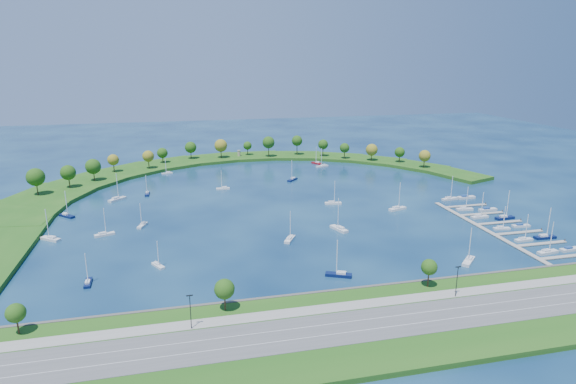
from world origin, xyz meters
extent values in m
plane|color=#071C3F|center=(0.00, 0.00, 0.00)|extent=(700.00, 700.00, 0.00)
cube|color=#1D5115|center=(0.00, -124.00, 0.80)|extent=(420.00, 42.00, 1.60)
cube|color=#474442|center=(0.00, -102.50, 0.90)|extent=(420.00, 1.20, 1.80)
cube|color=#515154|center=(0.00, -124.00, 1.66)|extent=(420.00, 16.00, 0.12)
cube|color=gray|center=(0.00, -113.00, 1.66)|extent=(420.00, 5.00, 0.12)
cube|color=silver|center=(0.00, -126.50, 1.73)|extent=(420.00, 0.15, 0.02)
cube|color=silver|center=(0.00, -121.50, 1.73)|extent=(420.00, 0.15, 0.02)
cylinder|color=#382314|center=(-95.00, -107.00, 4.05)|extent=(0.56, 0.56, 4.90)
sphere|color=#224D13|center=(-95.00, -107.00, 7.54)|extent=(5.20, 5.20, 5.20)
cylinder|color=#382314|center=(-40.00, -107.00, 4.22)|extent=(0.56, 0.56, 5.25)
sphere|color=#224D13|center=(-40.00, -107.00, 8.05)|extent=(6.00, 6.00, 6.00)
cylinder|color=#382314|center=(25.00, -107.00, 4.40)|extent=(0.56, 0.56, 5.60)
sphere|color=#224D13|center=(25.00, -107.00, 8.24)|extent=(5.20, 5.20, 5.20)
cylinder|color=black|center=(-50.00, -115.00, 6.60)|extent=(0.24, 0.24, 10.00)
cylinder|color=black|center=(30.00, -115.00, 6.60)|extent=(0.24, 0.24, 10.00)
cube|color=#1D5115|center=(-126.75, 7.81, 1.00)|extent=(43.73, 48.72, 2.00)
cube|color=#1D5115|center=(-118.83, 37.57, 1.00)|extent=(50.23, 54.30, 2.00)
cube|color=#1D5115|center=(-104.03, 64.58, 1.00)|extent=(54.07, 56.09, 2.00)
cube|color=#1D5115|center=(-83.21, 87.27, 1.00)|extent=(55.20, 54.07, 2.00)
cube|color=#1D5115|center=(-57.57, 104.32, 1.00)|extent=(53.65, 48.47, 2.00)
cube|color=#1D5115|center=(-28.60, 114.76, 1.00)|extent=(49.62, 39.75, 2.00)
cube|color=#1D5115|center=(2.03, 117.98, 1.00)|extent=(44.32, 29.96, 2.00)
cube|color=#1D5115|center=(32.54, 113.79, 1.00)|extent=(49.49, 38.05, 2.00)
cube|color=#1D5115|center=(61.17, 102.44, 1.00)|extent=(51.13, 44.12, 2.00)
cube|color=#1D5115|center=(86.25, 84.58, 1.00)|extent=(49.19, 47.96, 2.00)
cube|color=#1D5115|center=(106.34, 61.24, 1.00)|extent=(43.90, 49.49, 2.00)
cube|color=#1D5115|center=(120.28, 33.78, 1.00)|extent=(35.67, 48.74, 2.00)
cylinder|color=#382314|center=(-124.68, 37.13, 5.90)|extent=(0.56, 0.56, 7.79)
sphere|color=#224D13|center=(-124.68, 37.13, 11.69)|extent=(9.51, 9.51, 9.51)
cylinder|color=#382314|center=(-111.04, 49.16, 5.48)|extent=(0.56, 0.56, 6.95)
sphere|color=#224D13|center=(-111.04, 49.16, 10.64)|extent=(8.43, 8.43, 8.43)
cylinder|color=#382314|center=(-99.86, 62.86, 5.39)|extent=(0.56, 0.56, 6.78)
sphere|color=#224D13|center=(-99.86, 62.86, 10.58)|extent=(9.01, 9.01, 9.01)
cylinder|color=#382314|center=(-90.90, 83.91, 5.21)|extent=(0.56, 0.56, 6.41)
sphere|color=#6A6A17|center=(-90.90, 83.91, 9.84)|extent=(7.15, 7.15, 7.15)
cylinder|color=#382314|center=(-69.60, 89.15, 5.35)|extent=(0.56, 0.56, 6.69)
sphere|color=#6A6A17|center=(-69.60, 89.15, 10.20)|extent=(7.53, 7.53, 7.53)
cylinder|color=#382314|center=(-60.97, 105.51, 4.70)|extent=(0.56, 0.56, 5.39)
sphere|color=#224D13|center=(-60.97, 105.51, 8.84)|extent=(7.23, 7.23, 7.23)
cylinder|color=#382314|center=(-41.30, 114.97, 5.32)|extent=(0.56, 0.56, 6.64)
sphere|color=#224D13|center=(-41.30, 114.97, 10.29)|extent=(8.25, 8.25, 8.25)
cylinder|color=#382314|center=(-19.80, 113.09, 5.61)|extent=(0.56, 0.56, 7.21)
sphere|color=#6A6A17|center=(-19.80, 113.09, 11.06)|extent=(9.26, 9.26, 9.26)
cylinder|color=#382314|center=(0.58, 119.26, 4.92)|extent=(0.56, 0.56, 5.83)
sphere|color=#224D13|center=(0.58, 119.26, 9.09)|extent=(6.27, 6.27, 6.27)
cylinder|color=#382314|center=(14.64, 109.05, 6.46)|extent=(0.56, 0.56, 8.92)
sphere|color=#224D13|center=(14.64, 109.05, 12.69)|extent=(8.86, 8.86, 8.86)
cylinder|color=#382314|center=(36.78, 111.49, 6.56)|extent=(0.56, 0.56, 9.11)
sphere|color=#224D13|center=(36.78, 111.49, 12.69)|extent=(7.91, 7.91, 7.91)
cylinder|color=#382314|center=(54.22, 102.08, 5.67)|extent=(0.56, 0.56, 7.34)
sphere|color=#224D13|center=(54.22, 102.08, 10.82)|extent=(7.37, 7.37, 7.37)
cylinder|color=#382314|center=(66.74, 90.08, 5.23)|extent=(0.56, 0.56, 6.46)
sphere|color=#224D13|center=(66.74, 90.08, 9.85)|extent=(6.97, 6.97, 6.97)
cylinder|color=#382314|center=(83.19, 79.45, 5.02)|extent=(0.56, 0.56, 6.04)
sphere|color=#6A6A17|center=(83.19, 79.45, 9.72)|extent=(8.40, 8.40, 8.40)
cylinder|color=#382314|center=(99.92, 69.55, 4.86)|extent=(0.56, 0.56, 5.72)
sphere|color=#224D13|center=(99.92, 69.55, 9.13)|extent=(7.04, 7.04, 7.04)
cylinder|color=#382314|center=(108.38, 50.12, 5.18)|extent=(0.56, 0.56, 6.36)
sphere|color=#6A6A17|center=(108.38, 50.12, 9.91)|extent=(7.73, 7.73, 7.73)
cylinder|color=gray|center=(-6.34, 116.50, 4.07)|extent=(2.20, 2.20, 4.15)
cylinder|color=gray|center=(-6.34, 116.50, 6.30)|extent=(2.60, 2.60, 0.30)
cube|color=gray|center=(78.00, -61.00, 0.35)|extent=(2.20, 82.00, 0.40)
cube|color=gray|center=(90.10, -94.00, 0.35)|extent=(22.00, 2.00, 0.40)
cube|color=gray|center=(90.10, -80.80, 0.35)|extent=(22.00, 2.00, 0.40)
cylinder|color=#382314|center=(101.00, -80.80, 0.60)|extent=(0.36, 0.36, 1.60)
cube|color=gray|center=(90.10, -67.60, 0.35)|extent=(22.00, 2.00, 0.40)
cylinder|color=#382314|center=(101.00, -67.60, 0.60)|extent=(0.36, 0.36, 1.60)
cube|color=gray|center=(90.10, -54.40, 0.35)|extent=(22.00, 2.00, 0.40)
cylinder|color=#382314|center=(101.00, -54.40, 0.60)|extent=(0.36, 0.36, 1.60)
cube|color=gray|center=(90.10, -41.20, 0.35)|extent=(22.00, 2.00, 0.40)
cylinder|color=#382314|center=(101.00, -41.20, 0.60)|extent=(0.36, 0.36, 1.60)
cube|color=gray|center=(90.10, -28.00, 0.35)|extent=(22.00, 2.00, 0.40)
cylinder|color=#382314|center=(101.00, -28.00, 0.60)|extent=(0.36, 0.36, 1.60)
cube|color=#0A1540|center=(16.78, 43.57, 0.52)|extent=(7.79, 8.00, 1.05)
cube|color=silver|center=(17.38, 44.20, 1.41)|extent=(3.35, 3.39, 0.73)
cylinder|color=silver|center=(16.29, 43.07, 6.94)|extent=(0.32, 0.32, 11.78)
cube|color=silver|center=(15.82, -46.41, 0.58)|extent=(5.93, 10.02, 1.16)
cube|color=silver|center=(16.16, -47.32, 1.57)|extent=(2.96, 3.84, 0.81)
cylinder|color=silver|center=(15.55, -45.69, 7.70)|extent=(0.32, 0.32, 13.08)
cube|color=silver|center=(-82.94, -30.19, 0.49)|extent=(8.53, 5.06, 0.99)
cube|color=silver|center=(-83.71, -30.48, 1.34)|extent=(3.27, 2.53, 0.69)
cylinder|color=silver|center=(-82.32, -29.96, 6.56)|extent=(0.32, 0.32, 11.13)
cube|color=silver|center=(-7.86, -53.35, 0.51)|extent=(6.34, 8.53, 1.02)
cube|color=silver|center=(-8.29, -54.08, 1.38)|extent=(2.94, 3.41, 0.71)
cylinder|color=silver|center=(-7.51, -52.76, 6.75)|extent=(0.32, 0.32, 11.47)
cube|color=silver|center=(-58.12, 78.65, 0.41)|extent=(7.09, 3.34, 0.82)
cube|color=silver|center=(-57.45, 78.79, 1.11)|extent=(2.63, 1.82, 0.57)
cylinder|color=silver|center=(-58.66, 78.53, 5.44)|extent=(0.32, 0.32, 9.23)
cube|color=silver|center=(25.47, -9.07, 0.51)|extent=(8.79, 3.73, 1.02)
cube|color=silver|center=(24.63, -8.93, 1.38)|extent=(3.21, 2.13, 0.72)
cylinder|color=silver|center=(26.14, -9.18, 6.77)|extent=(0.32, 0.32, 11.50)
cube|color=silver|center=(45.59, 75.50, 0.54)|extent=(9.28, 5.24, 1.07)
cube|color=silver|center=(46.44, 75.78, 1.45)|extent=(3.53, 2.67, 0.75)
cylinder|color=silver|center=(44.91, 75.27, 7.12)|extent=(0.32, 0.32, 12.09)
cube|color=silver|center=(-83.14, 23.23, 0.60)|extent=(9.04, 8.99, 1.19)
cube|color=silver|center=(-83.85, 22.53, 1.61)|extent=(3.85, 3.84, 0.84)
cylinder|color=silver|center=(-82.57, 23.80, 7.92)|extent=(0.32, 0.32, 13.44)
cube|color=silver|center=(53.48, -25.50, 0.57)|extent=(9.85, 5.31, 1.14)
cube|color=silver|center=(52.58, -25.78, 1.54)|extent=(3.72, 2.75, 0.80)
cylinder|color=silver|center=(54.21, -25.28, 7.54)|extent=(0.32, 0.32, 12.80)
cube|color=silver|center=(-103.96, -30.69, 0.55)|extent=(8.82, 7.46, 1.09)
cube|color=silver|center=(-103.23, -31.23, 1.47)|extent=(3.62, 3.33, 0.76)
cylinder|color=silver|center=(-104.55, -30.26, 7.23)|extent=(0.32, 0.32, 12.28)
cube|color=#0A1540|center=(-103.44, -0.07, 0.53)|extent=(8.06, 7.88, 1.06)
cube|color=silver|center=(-104.07, 0.54, 1.43)|extent=(3.42, 3.38, 0.74)
cylinder|color=silver|center=(-102.93, -0.55, 7.00)|extent=(0.32, 0.32, 11.89)
cube|color=#0A1540|center=(-82.43, -76.64, 0.44)|extent=(2.29, 7.39, 0.88)
cube|color=silver|center=(-82.41, -77.37, 1.19)|extent=(1.52, 2.61, 0.62)
cylinder|color=silver|center=(-82.45, -76.06, 5.83)|extent=(0.32, 0.32, 9.89)
cube|color=silver|center=(-68.02, -21.79, 0.45)|extent=(4.57, 7.70, 0.89)
cube|color=silver|center=(-67.76, -21.10, 1.21)|extent=(2.28, 2.95, 0.63)
cylinder|color=silver|center=(-68.23, -22.35, 5.92)|extent=(0.32, 0.32, 10.05)
cube|color=silver|center=(-60.05, -67.76, 0.41)|extent=(5.08, 6.91, 0.82)
cube|color=silver|center=(-60.39, -67.17, 1.11)|extent=(2.36, 2.75, 0.58)
cylinder|color=silver|center=(-59.78, -68.24, 5.46)|extent=(0.32, 0.32, 9.27)
cube|color=silver|center=(-26.72, 32.68, 0.46)|extent=(7.68, 2.49, 0.91)
cube|color=silver|center=(-25.96, 32.65, 1.23)|extent=(2.72, 1.62, 0.64)
cylinder|color=silver|center=(-27.33, 32.71, 6.03)|extent=(0.32, 0.32, 10.24)
cube|color=maroon|center=(44.80, 86.07, 0.49)|extent=(6.59, 7.98, 0.98)
cube|color=silver|center=(45.28, 85.40, 1.32)|extent=(2.96, 3.25, 0.69)
cylinder|color=silver|center=(44.43, 86.60, 6.49)|extent=(0.32, 0.32, 11.02)
cube|color=#0A1540|center=(0.71, -90.00, 0.54)|extent=(9.30, 6.09, 1.09)
cube|color=silver|center=(1.54, -90.38, 1.47)|extent=(3.63, 2.94, 0.76)
cylinder|color=silver|center=(0.05, -89.70, 7.21)|extent=(0.32, 0.32, 12.24)
cube|color=silver|center=(50.98, -90.00, 0.56)|extent=(8.59, 8.42, 1.13)
cube|color=silver|center=(51.65, -89.35, 1.52)|extent=(3.65, 3.61, 0.79)
cylinder|color=silver|center=(50.44, -90.52, 7.47)|extent=(0.32, 0.32, 12.68)
cube|color=#0A1540|center=(-68.29, 30.83, 0.46)|extent=(2.39, 7.75, 0.92)
cube|color=silver|center=(-68.27, 31.60, 1.25)|extent=(1.59, 2.74, 0.65)
cylinder|color=silver|center=(-68.31, 30.21, 6.11)|extent=(0.32, 0.32, 10.38)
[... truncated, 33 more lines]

